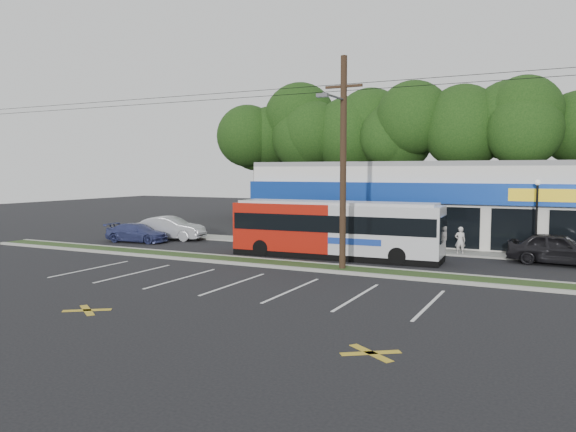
# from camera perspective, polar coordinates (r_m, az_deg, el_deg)

# --- Properties ---
(ground) EXTENTS (120.00, 120.00, 0.00)m
(ground) POSITION_cam_1_polar(r_m,az_deg,el_deg) (27.13, -1.18, -5.39)
(ground) COLOR black
(ground) RESTS_ON ground
(grass_strip) EXTENTS (40.00, 1.60, 0.12)m
(grass_strip) POSITION_cam_1_polar(r_m,az_deg,el_deg) (27.99, -0.22, -4.95)
(grass_strip) COLOR #2A3B18
(grass_strip) RESTS_ON ground
(curb_south) EXTENTS (40.00, 0.25, 0.14)m
(curb_south) POSITION_cam_1_polar(r_m,az_deg,el_deg) (27.25, -1.03, -5.20)
(curb_south) COLOR #9E9E93
(curb_south) RESTS_ON ground
(curb_north) EXTENTS (40.00, 0.25, 0.14)m
(curb_north) POSITION_cam_1_polar(r_m,az_deg,el_deg) (28.74, 0.54, -4.68)
(curb_north) COLOR #9E9E93
(curb_north) RESTS_ON ground
(sidewalk) EXTENTS (32.00, 2.20, 0.10)m
(sidewalk) POSITION_cam_1_polar(r_m,az_deg,el_deg) (33.81, 13.60, -3.44)
(sidewalk) COLOR #9E9E93
(sidewalk) RESTS_ON ground
(strip_mall) EXTENTS (25.00, 12.55, 5.30)m
(strip_mall) POSITION_cam_1_polar(r_m,az_deg,el_deg) (40.22, 16.57, 1.48)
(strip_mall) COLOR silver
(strip_mall) RESTS_ON ground
(utility_pole) EXTENTS (50.00, 2.77, 10.00)m
(utility_pole) POSITION_cam_1_polar(r_m,az_deg,el_deg) (26.39, 5.23, 6.11)
(utility_pole) COLOR black
(utility_pole) RESTS_ON ground
(lamp_post) EXTENTS (0.30, 0.30, 4.25)m
(lamp_post) POSITION_cam_1_polar(r_m,az_deg,el_deg) (32.55, 23.95, 0.62)
(lamp_post) COLOR black
(lamp_post) RESTS_ON ground
(tree_line) EXTENTS (46.76, 6.76, 11.83)m
(tree_line) POSITION_cam_1_polar(r_m,az_deg,el_deg) (50.50, 17.03, 8.62)
(tree_line) COLOR black
(tree_line) RESTS_ON ground
(metrobus) EXTENTS (11.50, 2.99, 3.06)m
(metrobus) POSITION_cam_1_polar(r_m,az_deg,el_deg) (30.45, 4.84, -1.23)
(metrobus) COLOR #AC180D
(metrobus) RESTS_ON ground
(car_dark) EXTENTS (4.92, 2.39, 1.62)m
(car_dark) POSITION_cam_1_polar(r_m,az_deg,el_deg) (31.26, 25.76, -3.02)
(car_dark) COLOR black
(car_dark) RESTS_ON ground
(car_silver) EXTENTS (5.04, 2.62, 1.58)m
(car_silver) POSITION_cam_1_polar(r_m,az_deg,el_deg) (39.19, -11.92, -1.23)
(car_silver) COLOR #ABAEB3
(car_silver) RESTS_ON ground
(car_blue) EXTENTS (4.47, 2.29, 1.24)m
(car_blue) POSITION_cam_1_polar(r_m,az_deg,el_deg) (38.45, -15.08, -1.65)
(car_blue) COLOR navy
(car_blue) RESTS_ON ground
(pedestrian_a) EXTENTS (0.67, 0.53, 1.61)m
(pedestrian_a) POSITION_cam_1_polar(r_m,az_deg,el_deg) (32.82, 17.09, -2.43)
(pedestrian_a) COLOR silver
(pedestrian_a) RESTS_ON ground
(pedestrian_b) EXTENTS (0.97, 0.93, 1.58)m
(pedestrian_b) POSITION_cam_1_polar(r_m,az_deg,el_deg) (32.74, 13.10, -2.39)
(pedestrian_b) COLOR beige
(pedestrian_b) RESTS_ON ground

